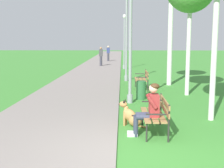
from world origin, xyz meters
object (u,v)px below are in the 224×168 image
lamp_post_far (124,41)px  litter_bin (141,90)px  park_bench_mid (143,78)px  lamp_post_mid (126,37)px  lamp_post_near (130,40)px  dog_shepherd (131,116)px  person_seated_on_near_bench (149,107)px  pedestrian_distant (101,57)px  park_bench_near (157,112)px  pedestrian_further_distant (108,53)px

lamp_post_far → litter_bin: 12.12m
park_bench_mid → lamp_post_mid: lamp_post_mid is taller
lamp_post_near → lamp_post_far: size_ratio=1.04×
park_bench_mid → dog_shepherd: size_ratio=1.93×
dog_shepherd → litter_bin: dog_shepherd is taller
person_seated_on_near_bench → pedestrian_distant: pedestrian_distant is taller
lamp_post_mid → litter_bin: (0.49, -5.11, -2.05)m
lamp_post_mid → person_seated_on_near_bench: bearing=-87.6°
person_seated_on_near_bench → litter_bin: size_ratio=1.79×
park_bench_near → dog_shepherd: park_bench_near is taller
litter_bin → pedestrian_further_distant: pedestrian_further_distant is taller
dog_shepherd → lamp_post_near: bearing=89.2°
park_bench_mid → dog_shepherd: (-0.70, -6.02, -0.25)m
pedestrian_distant → park_bench_near: bearing=-81.8°
lamp_post_far → park_bench_mid: bearing=-85.3°
lamp_post_mid → pedestrian_distant: size_ratio=2.82×
litter_bin → lamp_post_near: bearing=-121.9°
lamp_post_mid → pedestrian_distant: 9.56m
lamp_post_near → lamp_post_far: 12.68m
lamp_post_mid → park_bench_mid: bearing=-75.2°
lamp_post_near → pedestrian_distant: (-2.10, 15.03, -1.41)m
lamp_post_mid → pedestrian_further_distant: bearing=96.4°
park_bench_near → litter_bin: park_bench_near is taller
lamp_post_far → pedestrian_further_distant: 8.41m
dog_shepherd → pedestrian_distant: bearing=96.5°
litter_bin → park_bench_mid: bearing=84.7°
park_bench_near → lamp_post_mid: (-0.61, 9.28, 1.89)m
dog_shepherd → lamp_post_mid: (-0.02, 8.73, 2.14)m
lamp_post_far → pedestrian_further_distant: size_ratio=2.54×
park_bench_mid → lamp_post_far: bearing=94.7°
park_bench_near → dog_shepherd: bearing=137.7°
pedestrian_distant → lamp_post_far: bearing=-49.9°
park_bench_mid → park_bench_near: bearing=-90.9°
park_bench_mid → lamp_post_near: (-0.66, -3.10, 1.73)m
lamp_post_mid → lamp_post_far: lamp_post_mid is taller
park_bench_near → litter_bin: size_ratio=2.14×
park_bench_mid → pedestrian_distant: bearing=103.0°
person_seated_on_near_bench → dog_shepherd: bearing=117.0°
lamp_post_far → pedestrian_distant: lamp_post_far is taller
park_bench_mid → person_seated_on_near_bench: 6.79m
park_bench_near → pedestrian_distant: size_ratio=0.91×
lamp_post_near → pedestrian_further_distant: (-1.73, 20.82, -1.41)m
park_bench_mid → person_seated_on_near_bench: person_seated_on_near_bench is taller
park_bench_near → lamp_post_mid: bearing=93.8°
dog_shepherd → lamp_post_near: size_ratio=0.18×
park_bench_near → person_seated_on_near_bench: person_seated_on_near_bench is taller
lamp_post_near → lamp_post_far: lamp_post_near is taller
dog_shepherd → pedestrian_distant: size_ratio=0.47×
litter_bin → park_bench_near: bearing=-88.4°
dog_shepherd → litter_bin: 3.66m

